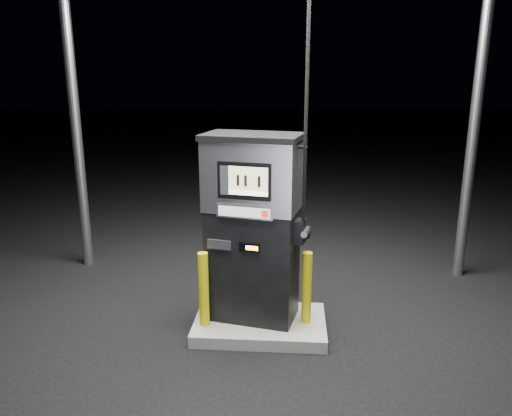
{
  "coord_description": "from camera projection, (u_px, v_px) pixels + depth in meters",
  "views": [
    {
      "loc": [
        0.36,
        -5.55,
        3.1
      ],
      "look_at": [
        -0.05,
        0.0,
        1.57
      ],
      "focal_mm": 35.0,
      "sensor_mm": 36.0,
      "label": 1
    }
  ],
  "objects": [
    {
      "name": "ground",
      "position": [
        260.0,
        330.0,
        6.18
      ],
      "size": [
        80.0,
        80.0,
        0.0
      ],
      "primitive_type": "plane",
      "color": "black",
      "rests_on": "ground"
    },
    {
      "name": "bollard_left",
      "position": [
        204.0,
        289.0,
        5.89
      ],
      "size": [
        0.16,
        0.16,
        0.92
      ],
      "primitive_type": "cylinder",
      "rotation": [
        0.0,
        0.0,
        0.34
      ],
      "color": "#C3B90A",
      "rests_on": "pump_island"
    },
    {
      "name": "fuel_dispenser",
      "position": [
        253.0,
        227.0,
        5.93
      ],
      "size": [
        1.31,
        0.89,
        4.7
      ],
      "rotation": [
        0.0,
        0.0,
        -0.21
      ],
      "color": "black",
      "rests_on": "pump_island"
    },
    {
      "name": "pump_island",
      "position": [
        260.0,
        325.0,
        6.16
      ],
      "size": [
        1.6,
        1.0,
        0.15
      ],
      "primitive_type": "cube",
      "color": "slate",
      "rests_on": "ground"
    },
    {
      "name": "bollard_right",
      "position": [
        307.0,
        288.0,
        5.97
      ],
      "size": [
        0.14,
        0.14,
        0.89
      ],
      "primitive_type": "cylinder",
      "rotation": [
        0.0,
        0.0,
        0.19
      ],
      "color": "#C3B90A",
      "rests_on": "pump_island"
    }
  ]
}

